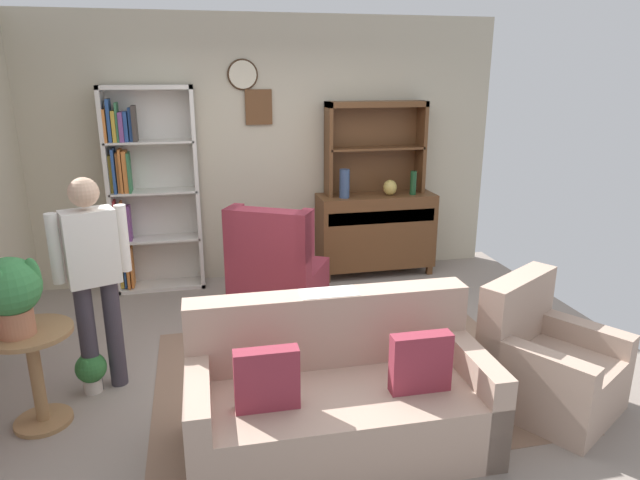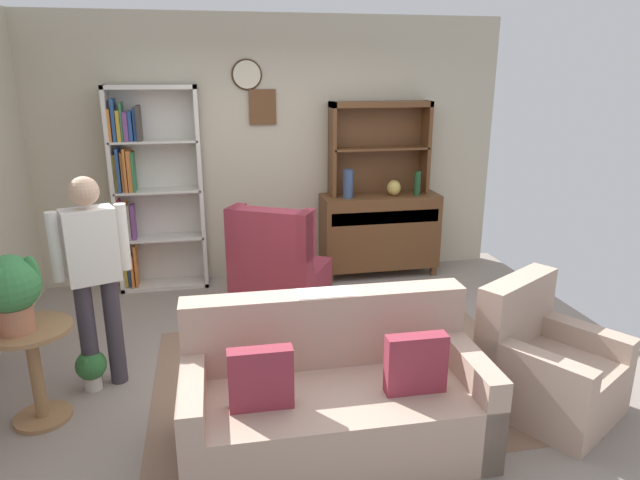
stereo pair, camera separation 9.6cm
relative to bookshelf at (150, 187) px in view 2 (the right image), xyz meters
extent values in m
cube|color=gray|center=(1.33, -1.95, -1.10)|extent=(5.40, 4.60, 0.02)
cube|color=#BCB299|center=(1.33, 0.18, 0.31)|extent=(5.00, 0.06, 2.80)
cylinder|color=beige|center=(1.04, 0.14, 1.11)|extent=(0.28, 0.03, 0.28)
torus|color=#382314|center=(1.04, 0.14, 1.11)|extent=(0.31, 0.02, 0.31)
cube|color=brown|center=(1.20, 0.13, 0.78)|extent=(0.28, 0.03, 0.36)
cube|color=#846651|center=(1.53, -2.25, -1.08)|extent=(2.84, 2.08, 0.01)
cube|color=silver|center=(-0.35, -0.02, -0.04)|extent=(0.04, 0.30, 2.10)
cube|color=silver|center=(0.51, -0.02, -0.04)|extent=(0.04, 0.30, 2.10)
cube|color=silver|center=(0.08, -0.02, 0.99)|extent=(0.90, 0.30, 0.04)
cube|color=silver|center=(0.08, -0.02, -1.07)|extent=(0.90, 0.30, 0.04)
cube|color=silver|center=(0.08, 0.13, -0.04)|extent=(0.90, 0.01, 2.10)
cube|color=silver|center=(0.08, -0.02, -0.54)|extent=(0.86, 0.30, 0.02)
cube|color=gold|center=(-0.31, -0.04, -0.84)|extent=(0.03, 0.14, 0.38)
cube|color=#284C8C|center=(-0.28, -0.04, -0.84)|extent=(0.02, 0.16, 0.40)
cube|color=#CC7233|center=(-0.24, -0.04, -0.87)|extent=(0.03, 0.23, 0.33)
cube|color=#CC7233|center=(-0.21, -0.04, -0.82)|extent=(0.03, 0.18, 0.43)
cube|color=silver|center=(0.08, -0.02, -0.04)|extent=(0.86, 0.30, 0.02)
cube|color=#B22D33|center=(-0.32, -0.04, -0.32)|extent=(0.02, 0.13, 0.42)
cube|color=#284C8C|center=(-0.28, -0.04, -0.35)|extent=(0.02, 0.17, 0.36)
cube|color=#CC7233|center=(-0.25, -0.04, -0.33)|extent=(0.02, 0.11, 0.41)
cube|color=gray|center=(-0.23, -0.04, -0.35)|extent=(0.02, 0.17, 0.36)
cube|color=#723F7F|center=(-0.19, -0.04, -0.35)|extent=(0.04, 0.14, 0.36)
cube|color=silver|center=(0.08, -0.02, 0.47)|extent=(0.86, 0.30, 0.02)
cube|color=gold|center=(-0.31, -0.04, 0.16)|extent=(0.03, 0.12, 0.37)
cube|color=#284C8C|center=(-0.28, -0.04, 0.19)|extent=(0.03, 0.23, 0.44)
cube|color=#CC7233|center=(-0.24, -0.04, 0.17)|extent=(0.03, 0.14, 0.40)
cube|color=#CC7233|center=(-0.22, -0.04, 0.19)|extent=(0.02, 0.19, 0.43)
cube|color=#CC7233|center=(-0.17, -0.04, 0.18)|extent=(0.04, 0.19, 0.41)
cube|color=#337247|center=(-0.14, -0.04, 0.17)|extent=(0.02, 0.21, 0.39)
cube|color=#CC7233|center=(-0.32, -0.04, 0.64)|extent=(0.02, 0.23, 0.31)
cube|color=#284C8C|center=(-0.28, -0.04, 0.68)|extent=(0.03, 0.18, 0.41)
cube|color=gold|center=(-0.23, -0.04, 0.63)|extent=(0.04, 0.20, 0.30)
cube|color=#337247|center=(-0.20, -0.04, 0.67)|extent=(0.02, 0.19, 0.37)
cube|color=#723F7F|center=(-0.17, -0.04, 0.62)|extent=(0.04, 0.21, 0.28)
cube|color=#284C8C|center=(-0.13, -0.04, 0.62)|extent=(0.04, 0.16, 0.29)
cube|color=#284C8C|center=(-0.08, -0.04, 0.64)|extent=(0.03, 0.12, 0.32)
cube|color=#3F3833|center=(-0.05, -0.04, 0.65)|extent=(0.04, 0.19, 0.34)
cube|color=brown|center=(2.45, -0.09, -0.58)|extent=(1.30, 0.45, 0.82)
cube|color=brown|center=(1.85, -0.26, -1.04)|extent=(0.06, 0.06, 0.10)
cube|color=brown|center=(3.05, -0.26, -1.04)|extent=(0.06, 0.06, 0.10)
cube|color=brown|center=(1.85, 0.09, -1.04)|extent=(0.06, 0.06, 0.10)
cube|color=brown|center=(3.05, 0.09, -1.04)|extent=(0.06, 0.06, 0.10)
cube|color=#492C18|center=(2.45, -0.31, -0.37)|extent=(1.20, 0.01, 0.14)
cube|color=brown|center=(1.92, -0.01, 0.33)|extent=(0.04, 0.26, 1.00)
cube|color=brown|center=(2.98, -0.01, 0.33)|extent=(0.04, 0.26, 1.00)
cube|color=brown|center=(2.45, -0.01, 0.80)|extent=(1.10, 0.26, 0.06)
cube|color=brown|center=(2.45, -0.01, 0.33)|extent=(1.06, 0.26, 0.02)
cube|color=brown|center=(2.45, 0.12, 0.33)|extent=(1.10, 0.01, 1.00)
cylinder|color=#33476B|center=(2.06, -0.17, -0.01)|extent=(0.11, 0.11, 0.31)
ellipsoid|color=tan|center=(2.58, -0.15, -0.08)|extent=(0.15, 0.15, 0.17)
cylinder|color=#194223|center=(2.84, -0.18, -0.03)|extent=(0.07, 0.07, 0.26)
cube|color=tan|center=(1.27, -3.03, -0.88)|extent=(1.81, 0.88, 0.42)
cube|color=tan|center=(1.27, -2.71, -0.43)|extent=(1.80, 0.23, 0.48)
cube|color=tan|center=(0.44, -3.02, -0.79)|extent=(0.15, 0.85, 0.60)
cube|color=tan|center=(2.10, -3.04, -0.79)|extent=(0.15, 0.85, 0.60)
cube|color=maroon|center=(0.82, -3.14, -0.49)|extent=(0.36, 0.11, 0.36)
cube|color=maroon|center=(1.72, -3.16, -0.49)|extent=(0.36, 0.11, 0.36)
cube|color=white|center=(1.27, -2.71, -0.18)|extent=(0.36, 0.19, 0.00)
cube|color=tan|center=(2.79, -2.92, -0.89)|extent=(1.05, 1.06, 0.40)
cube|color=tan|center=(2.64, -2.66, -0.45)|extent=(0.73, 0.54, 0.48)
cube|color=tan|center=(2.53, -3.08, -0.81)|extent=(0.52, 0.74, 0.55)
cube|color=tan|center=(3.06, -2.76, -0.81)|extent=(0.52, 0.74, 0.55)
cube|color=maroon|center=(1.24, -0.81, -0.88)|extent=(1.07, 1.08, 0.42)
cube|color=maroon|center=(1.10, -1.07, -0.35)|extent=(0.78, 0.55, 0.63)
cube|color=maroon|center=(1.42, -1.20, -0.26)|extent=(0.22, 0.29, 0.44)
cube|color=maroon|center=(0.82, -0.87, -0.26)|extent=(0.22, 0.29, 0.44)
cylinder|color=#997047|center=(-0.58, -2.36, -0.43)|extent=(0.52, 0.52, 0.03)
cylinder|color=#997047|center=(-0.58, -2.36, -0.77)|extent=(0.08, 0.08, 0.64)
cylinder|color=#997047|center=(-0.58, -2.36, -1.07)|extent=(0.36, 0.36, 0.03)
cylinder|color=#AD6B4C|center=(-0.63, -2.40, -0.33)|extent=(0.21, 0.21, 0.17)
sphere|color=#387F42|center=(-0.63, -2.40, -0.10)|extent=(0.36, 0.36, 0.36)
ellipsoid|color=#387F42|center=(-0.50, -2.39, -0.06)|extent=(0.11, 0.06, 0.25)
cylinder|color=beige|center=(-0.31, -2.03, -1.03)|extent=(0.13, 0.13, 0.10)
sphere|color=#2D6B33|center=(-0.31, -2.03, -0.89)|extent=(0.22, 0.22, 0.22)
ellipsoid|color=#2D6B33|center=(-0.36, -1.97, -0.87)|extent=(0.06, 0.04, 0.15)
ellipsoid|color=#2D6B33|center=(-0.33, -2.10, -0.87)|extent=(0.06, 0.04, 0.15)
ellipsoid|color=#2D6B33|center=(-0.35, -2.10, -0.87)|extent=(0.06, 0.04, 0.15)
cylinder|color=#38333D|center=(-0.31, -2.02, -0.68)|extent=(0.15, 0.15, 0.82)
cylinder|color=#38333D|center=(-0.14, -1.95, -0.68)|extent=(0.15, 0.15, 0.82)
cube|color=silver|center=(-0.23, -1.98, -0.01)|extent=(0.39, 0.31, 0.52)
sphere|color=tan|center=(-0.23, -1.98, 0.37)|extent=(0.26, 0.26, 0.20)
cylinder|color=silver|center=(-0.43, -2.06, 0.02)|extent=(0.10, 0.10, 0.48)
cylinder|color=silver|center=(-0.02, -1.91, 0.02)|extent=(0.10, 0.10, 0.48)
cube|color=brown|center=(1.49, -1.99, -0.68)|extent=(0.80, 0.50, 0.03)
cube|color=brown|center=(1.12, -2.21, -0.89)|extent=(0.05, 0.05, 0.39)
cube|color=brown|center=(1.86, -2.21, -0.89)|extent=(0.05, 0.05, 0.39)
cube|color=brown|center=(1.12, -1.77, -0.89)|extent=(0.05, 0.05, 0.39)
cube|color=brown|center=(1.86, -1.77, -0.89)|extent=(0.05, 0.05, 0.39)
cube|color=#337247|center=(1.61, -1.94, -0.66)|extent=(0.19, 0.12, 0.02)
cube|color=#723F7F|center=(1.61, -1.96, -0.63)|extent=(0.19, 0.16, 0.03)
camera|label=1|loc=(0.51, -5.88, 1.15)|focal=31.47mm
camera|label=2|loc=(0.60, -5.90, 1.15)|focal=31.47mm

